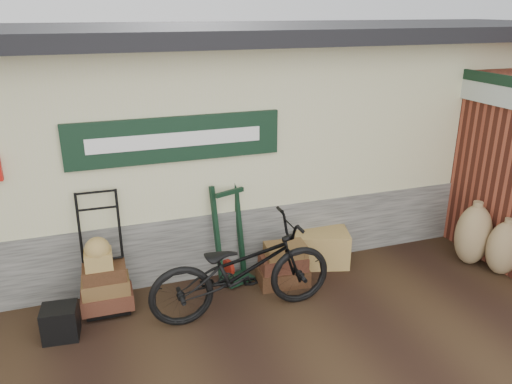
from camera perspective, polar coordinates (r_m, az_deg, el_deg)
ground at (r=6.09m, az=-3.50°, el=-14.03°), size 80.00×80.00×0.00m
station_building at (r=7.92m, az=-9.26°, el=6.77°), size 14.40×4.10×3.20m
brick_outbuilding at (r=8.79m, az=24.85°, el=4.38°), size 1.71×4.51×2.62m
porter_trolley at (r=6.22m, az=-17.18°, el=-6.48°), size 0.74×0.56×1.45m
green_barrow at (r=6.56m, az=-2.95°, el=-4.77°), size 0.58×0.54×1.32m
suitcase_stack at (r=6.60m, az=3.12°, el=-8.21°), size 0.69×0.47×0.58m
wicker_hamper at (r=7.15m, az=7.36°, el=-6.32°), size 0.87×0.69×0.50m
black_trunk at (r=6.06m, az=-21.46°, el=-13.69°), size 0.41×0.36×0.38m
bicycle at (r=5.84m, az=-1.61°, el=-8.26°), size 0.78×2.21×1.28m
burlap_sack_left at (r=7.66m, az=23.57°, el=-4.50°), size 0.65×0.59×0.88m
burlap_sack_right at (r=7.56m, az=26.50°, el=-5.77°), size 0.57×0.51×0.77m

